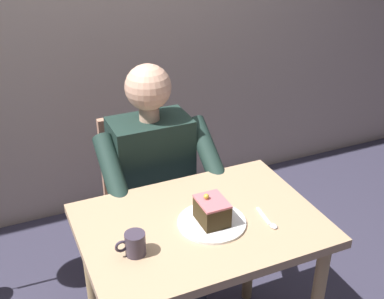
% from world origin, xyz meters
% --- Properties ---
extents(dining_table, '(0.89, 0.63, 0.76)m').
position_xyz_m(dining_table, '(0.00, 0.00, 0.64)').
color(dining_table, tan).
rests_on(dining_table, ground).
extents(chair, '(0.42, 0.42, 0.88)m').
position_xyz_m(chair, '(0.00, -0.64, 0.48)').
color(chair, tan).
rests_on(chair, ground).
extents(seated_person, '(0.53, 0.58, 1.19)m').
position_xyz_m(seated_person, '(0.00, -0.47, 0.62)').
color(seated_person, '#1C2F29').
rests_on(seated_person, ground).
extents(dessert_plate, '(0.25, 0.25, 0.01)m').
position_xyz_m(dessert_plate, '(-0.03, 0.03, 0.76)').
color(dessert_plate, white).
rests_on(dessert_plate, dining_table).
extents(cake_slice, '(0.10, 0.13, 0.11)m').
position_xyz_m(cake_slice, '(-0.03, 0.03, 0.81)').
color(cake_slice, '#31240F').
rests_on(cake_slice, dessert_plate).
extents(coffee_cup, '(0.11, 0.07, 0.08)m').
position_xyz_m(coffee_cup, '(0.28, 0.08, 0.80)').
color(coffee_cup, '#3B3241').
rests_on(coffee_cup, dining_table).
extents(dessert_spoon, '(0.03, 0.14, 0.01)m').
position_xyz_m(dessert_spoon, '(-0.23, 0.11, 0.76)').
color(dessert_spoon, silver).
rests_on(dessert_spoon, dining_table).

